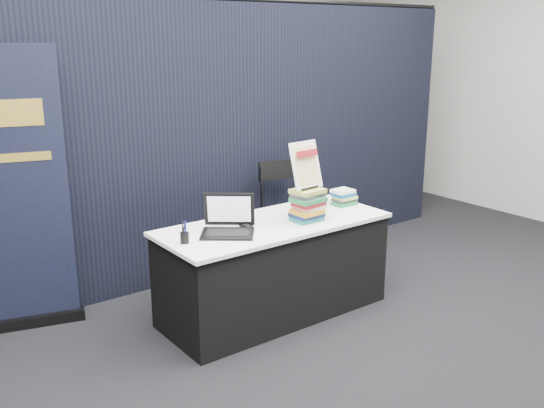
{
  "coord_description": "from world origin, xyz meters",
  "views": [
    {
      "loc": [
        -2.66,
        -2.95,
        2.12
      ],
      "look_at": [
        -0.02,
        0.55,
        0.9
      ],
      "focal_mm": 40.0,
      "sensor_mm": 36.0,
      "label": 1
    }
  ],
  "objects": [
    {
      "name": "mouse",
      "position": [
        -0.25,
        0.56,
        0.77
      ],
      "size": [
        0.11,
        0.14,
        0.04
      ],
      "primitive_type": "ellipsoid",
      "rotation": [
        0.0,
        0.0,
        0.22
      ],
      "color": "black",
      "rests_on": "display_table"
    },
    {
      "name": "stacking_chair",
      "position": [
        0.68,
        1.17,
        0.56
      ],
      "size": [
        0.54,
        0.55,
        1.02
      ],
      "rotation": [
        0.0,
        0.0,
        -0.2
      ],
      "color": "black",
      "rests_on": "floor"
    },
    {
      "name": "floor",
      "position": [
        0.0,
        0.0,
        0.0
      ],
      "size": [
        8.0,
        8.0,
        0.0
      ],
      "primitive_type": "plane",
      "color": "black",
      "rests_on": "ground"
    },
    {
      "name": "brochure_right",
      "position": [
        -0.34,
        0.34,
        0.75
      ],
      "size": [
        0.35,
        0.3,
        0.0
      ],
      "primitive_type": "cube",
      "rotation": [
        0.0,
        0.0,
        -0.33
      ],
      "color": "white",
      "rests_on": "display_table"
    },
    {
      "name": "wall_back",
      "position": [
        0.0,
        4.0,
        1.75
      ],
      "size": [
        8.0,
        0.02,
        3.5
      ],
      "primitive_type": "cube",
      "color": "#B0ADA7",
      "rests_on": "floor"
    },
    {
      "name": "info_sign",
      "position": [
        0.23,
        0.46,
        1.17
      ],
      "size": [
        0.28,
        0.15,
        0.37
      ],
      "rotation": [
        0.0,
        0.0,
        0.09
      ],
      "color": "black",
      "rests_on": "book_stack_tall"
    },
    {
      "name": "brochure_left",
      "position": [
        -0.53,
        0.48,
        0.75
      ],
      "size": [
        0.3,
        0.22,
        0.0
      ],
      "primitive_type": "cube",
      "rotation": [
        0.0,
        0.0,
        0.08
      ],
      "color": "white",
      "rests_on": "display_table"
    },
    {
      "name": "book_stack_tall",
      "position": [
        0.23,
        0.43,
        0.87
      ],
      "size": [
        0.24,
        0.19,
        0.25
      ],
      "rotation": [
        0.0,
        0.0,
        0.07
      ],
      "color": "#1C6C67",
      "rests_on": "display_table"
    },
    {
      "name": "drape_partition",
      "position": [
        0.0,
        1.6,
        1.2
      ],
      "size": [
        6.0,
        0.08,
        2.4
      ],
      "primitive_type": "cube",
      "color": "black",
      "rests_on": "floor"
    },
    {
      "name": "laptop",
      "position": [
        -0.45,
        0.55,
        0.81
      ],
      "size": [
        0.45,
        0.49,
        0.28
      ],
      "rotation": [
        0.0,
        0.0,
        -0.67
      ],
      "color": "black",
      "rests_on": "display_table"
    },
    {
      "name": "pullup_banner",
      "position": [
        -1.66,
        1.5,
        0.92
      ],
      "size": [
        0.87,
        0.33,
        2.07
      ],
      "rotation": [
        0.0,
        0.0,
        -0.27
      ],
      "color": "black",
      "rests_on": "floor"
    },
    {
      "name": "display_table",
      "position": [
        0.0,
        0.55,
        0.38
      ],
      "size": [
        1.8,
        0.75,
        0.75
      ],
      "color": "black",
      "rests_on": "floor"
    },
    {
      "name": "brochure_mid",
      "position": [
        -0.46,
        0.42,
        0.75
      ],
      "size": [
        0.3,
        0.21,
        0.0
      ],
      "primitive_type": "cube",
      "rotation": [
        0.0,
        0.0,
        0.01
      ],
      "color": "white",
      "rests_on": "display_table"
    },
    {
      "name": "pen_cup",
      "position": [
        -0.78,
        0.54,
        0.79
      ],
      "size": [
        0.06,
        0.06,
        0.08
      ],
      "primitive_type": "cylinder",
      "rotation": [
        0.0,
        0.0,
        -0.06
      ],
      "color": "black",
      "rests_on": "display_table"
    },
    {
      "name": "book_stack_short",
      "position": [
        0.77,
        0.6,
        0.81
      ],
      "size": [
        0.19,
        0.15,
        0.13
      ],
      "rotation": [
        0.0,
        0.0,
        -0.06
      ],
      "color": "#20783F",
      "rests_on": "display_table"
    }
  ]
}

